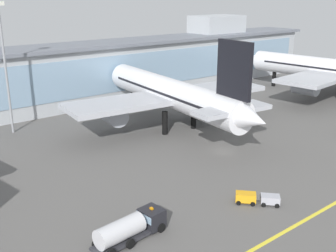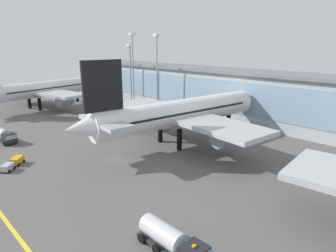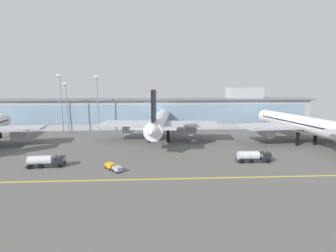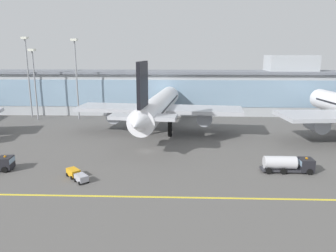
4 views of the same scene
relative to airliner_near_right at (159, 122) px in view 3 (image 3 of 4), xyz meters
name	(u,v)px [view 3 (image 3 of 4)]	position (x,y,z in m)	size (l,w,h in m)	color
ground_plane	(155,152)	(-1.67, -16.21, -6.99)	(209.10, 209.10, 0.00)	#5B5956
taxiway_centreline_stripe	(155,179)	(-1.67, -38.21, -6.98)	(167.28, 0.50, 0.01)	yellow
terminal_building	(158,112)	(-0.11, 28.63, 0.68)	(152.36, 14.00, 19.73)	#ADB2B7
airliner_near_right	(159,122)	(0.00, 0.00, 0.00)	(43.50, 51.79, 19.11)	black
airliner_far_right	(301,124)	(50.32, -6.60, -0.08)	(43.48, 56.46, 18.91)	black
fuel_tanker_truck	(254,156)	(25.00, -27.15, -5.48)	(9.07, 2.97, 2.90)	black
baggage_tug_near	(114,167)	(-11.66, -31.89, -6.19)	(4.92, 5.17, 1.40)	black
service_truck_far	(47,161)	(-28.75, -28.42, -5.48)	(9.24, 3.67, 2.90)	black
apron_light_mast_west	(97,96)	(-26.36, 16.86, 9.06)	(1.80, 1.80, 24.70)	gray
apron_light_mast_centre	(61,95)	(-42.99, 20.15, 9.46)	(1.80, 1.80, 25.41)	gray
apron_light_mast_east	(66,100)	(-39.28, 16.20, 7.43)	(1.80, 1.80, 21.75)	gray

